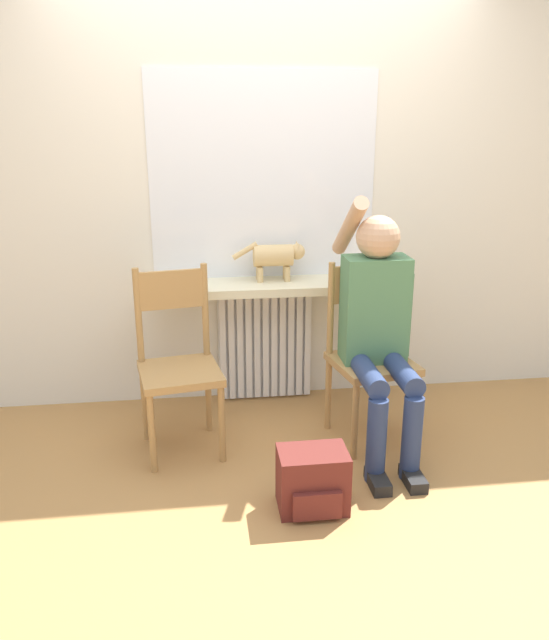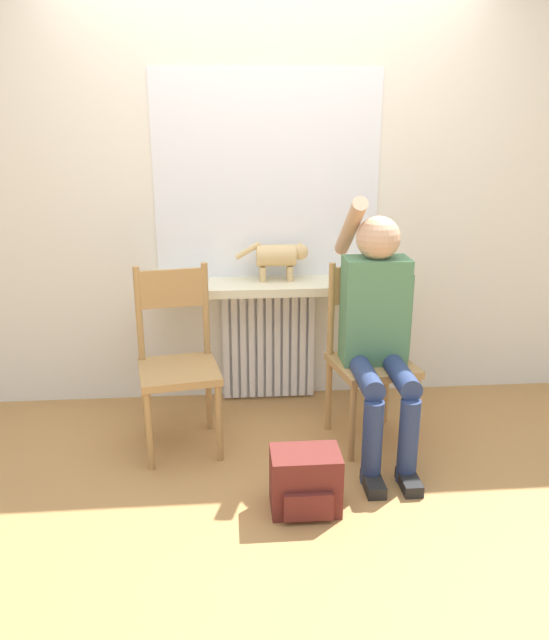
{
  "view_description": "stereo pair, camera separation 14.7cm",
  "coord_description": "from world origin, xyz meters",
  "px_view_note": "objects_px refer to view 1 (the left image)",
  "views": [
    {
      "loc": [
        -0.41,
        -2.54,
        1.74
      ],
      "look_at": [
        0.0,
        0.68,
        0.68
      ],
      "focal_mm": 35.0,
      "sensor_mm": 36.0,
      "label": 1
    },
    {
      "loc": [
        -0.27,
        -2.56,
        1.74
      ],
      "look_at": [
        0.0,
        0.68,
        0.68
      ],
      "focal_mm": 35.0,
      "sensor_mm": 36.0,
      "label": 2
    }
  ],
  "objects_px": {
    "cat": "(276,256)",
    "backpack": "(313,481)",
    "chair_left": "(178,361)",
    "person": "(379,321)",
    "chair_right": "(369,352)"
  },
  "relations": [
    {
      "from": "chair_right",
      "to": "cat",
      "type": "distance_m",
      "value": 0.81
    },
    {
      "from": "backpack",
      "to": "person",
      "type": "bearing_deg",
      "value": 50.95
    },
    {
      "from": "person",
      "to": "cat",
      "type": "bearing_deg",
      "value": 126.61
    },
    {
      "from": "chair_right",
      "to": "person",
      "type": "distance_m",
      "value": 0.25
    },
    {
      "from": "chair_left",
      "to": "cat",
      "type": "relative_size",
      "value": 2.26
    },
    {
      "from": "chair_left",
      "to": "person",
      "type": "relative_size",
      "value": 0.72
    },
    {
      "from": "chair_right",
      "to": "cat",
      "type": "relative_size",
      "value": 2.26
    },
    {
      "from": "person",
      "to": "backpack",
      "type": "bearing_deg",
      "value": -129.05
    },
    {
      "from": "backpack",
      "to": "chair_right",
      "type": "bearing_deg",
      "value": 56.73
    },
    {
      "from": "cat",
      "to": "backpack",
      "type": "xyz_separation_m",
      "value": [
        0.02,
        -1.17,
        -0.8
      ]
    },
    {
      "from": "person",
      "to": "chair_left",
      "type": "bearing_deg",
      "value": 173.76
    },
    {
      "from": "chair_left",
      "to": "cat",
      "type": "xyz_separation_m",
      "value": [
        0.59,
        0.5,
        0.44
      ]
    },
    {
      "from": "chair_right",
      "to": "person",
      "type": "height_order",
      "value": "person"
    },
    {
      "from": "person",
      "to": "cat",
      "type": "height_order",
      "value": "person"
    },
    {
      "from": "cat",
      "to": "backpack",
      "type": "bearing_deg",
      "value": -89.17
    }
  ]
}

